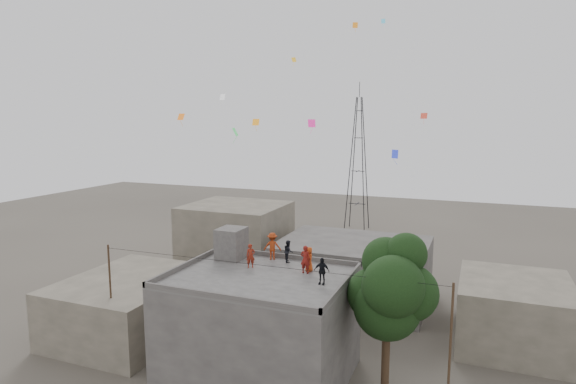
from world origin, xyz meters
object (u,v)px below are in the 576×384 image
at_px(stair_head_box, 231,243).
at_px(transmission_tower, 358,164).
at_px(person_red_adult, 305,259).
at_px(tree, 391,290).
at_px(person_dark_adult, 322,271).

distance_m(stair_head_box, transmission_tower, 37.46).
xyz_separation_m(transmission_tower, person_red_adult, (6.23, -38.47, -2.14)).
bearing_deg(person_red_adult, tree, 172.37).
xyz_separation_m(stair_head_box, person_red_adult, (5.43, -1.07, -0.17)).
bearing_deg(stair_head_box, person_red_adult, -11.12).
height_order(stair_head_box, person_dark_adult, stair_head_box).
height_order(stair_head_box, person_red_adult, stair_head_box).
xyz_separation_m(tree, transmission_tower, (-11.37, 39.40, 2.97)).
bearing_deg(person_dark_adult, transmission_tower, 100.69).
distance_m(tree, person_red_adult, 5.29).
bearing_deg(person_red_adult, transmission_tower, -78.09).
bearing_deg(transmission_tower, person_dark_adult, -79.10).
relative_size(person_red_adult, person_dark_adult, 1.12).
relative_size(stair_head_box, person_dark_adult, 1.35).
height_order(person_red_adult, person_dark_adult, person_red_adult).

